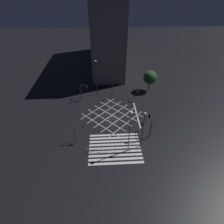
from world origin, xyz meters
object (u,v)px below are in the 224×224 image
traffic_light_nw_main (84,89)px  street_tree_near (150,77)px  traffic_light_sw_main (79,129)px  traffic_light_se_cross (150,121)px  street_lamp_west (144,123)px  street_lamp_east (96,71)px  traffic_light_median_north (112,89)px  street_lamp_far (130,123)px  traffic_light_se_main (146,126)px  traffic_light_nw_cross (80,91)px  traffic_light_ne_cross (137,92)px

traffic_light_nw_main → street_tree_near: street_tree_near is taller
traffic_light_sw_main → traffic_light_se_cross: (14.28, 1.84, -0.12)m
traffic_light_se_cross → traffic_light_nw_main: 19.85m
traffic_light_sw_main → street_lamp_west: (11.79, -2.09, 2.75)m
street_lamp_east → street_tree_near: street_lamp_east is taller
traffic_light_median_north → traffic_light_se_cross: (7.06, -13.94, 0.14)m
traffic_light_median_north → traffic_light_sw_main: (-7.22, -15.78, 0.26)m
traffic_light_nw_main → traffic_light_se_cross: bearing=-42.9°
street_lamp_west → street_tree_near: size_ratio=1.36×
street_lamp_east → street_tree_near: 15.47m
traffic_light_sw_main → street_lamp_east: size_ratio=0.44×
street_lamp_east → street_lamp_far: 22.19m
street_lamp_west → street_lamp_far: bearing=-160.3°
traffic_light_sw_main → street_lamp_far: street_lamp_far is taller
traffic_light_median_north → traffic_light_se_main: 16.78m
traffic_light_nw_cross → street_lamp_west: 22.07m
traffic_light_nw_cross → street_lamp_west: street_lamp_west is taller
traffic_light_se_cross → street_lamp_west: 5.47m
traffic_light_nw_cross → traffic_light_median_north: bearing=92.6°
traffic_light_sw_main → traffic_light_se_main: traffic_light_se_main is taller
street_lamp_east → street_tree_near: (15.14, 1.32, -2.89)m
traffic_light_ne_cross → street_lamp_east: street_lamp_east is taller
traffic_light_median_north → traffic_light_nw_cross: (-8.48, -0.38, -0.27)m
traffic_light_nw_cross → traffic_light_se_main: traffic_light_se_main is taller
street_lamp_east → street_lamp_west: bearing=-66.8°
traffic_light_ne_cross → traffic_light_nw_main: size_ratio=0.70×
traffic_light_ne_cross → street_lamp_far: 19.04m
traffic_light_median_north → street_lamp_east: street_lamp_east is taller
traffic_light_nw_main → traffic_light_median_north: bearing=3.2°
traffic_light_nw_main → street_lamp_far: street_lamp_far is taller
traffic_light_median_north → traffic_light_nw_main: bearing=-86.8°
traffic_light_ne_cross → traffic_light_nw_main: (-14.11, 0.48, 0.98)m
traffic_light_nw_cross → traffic_light_se_main: bearing=42.6°
street_lamp_west → street_lamp_east: bearing=113.2°
traffic_light_se_cross → street_lamp_far: street_lamp_far is taller
street_lamp_east → street_lamp_west: (8.73, -20.39, -1.13)m
traffic_light_median_north → street_lamp_far: (1.96, -18.80, 3.94)m
traffic_light_nw_cross → street_lamp_east: size_ratio=0.37×
street_lamp_far → traffic_light_se_main: bearing=39.0°
traffic_light_nw_cross → traffic_light_se_cross: size_ratio=0.89×
traffic_light_nw_main → street_lamp_far: size_ratio=0.49×
traffic_light_nw_main → street_lamp_east: (3.30, 2.94, 3.73)m
traffic_light_median_north → traffic_light_se_cross: traffic_light_se_cross is taller
traffic_light_se_cross → street_lamp_west: (-2.50, -3.93, 2.88)m
traffic_light_se_main → traffic_light_ne_cross: bearing=-93.7°
street_lamp_east → traffic_light_ne_cross: bearing=-17.6°
street_tree_near → traffic_light_ne_cross: bearing=-132.4°
traffic_light_median_north → traffic_light_ne_cross: bearing=82.3°
traffic_light_nw_main → traffic_light_sw_main: bearing=-89.1°
street_lamp_west → traffic_light_se_cross: bearing=57.6°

